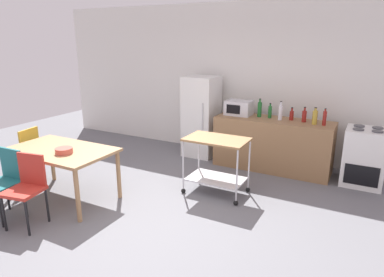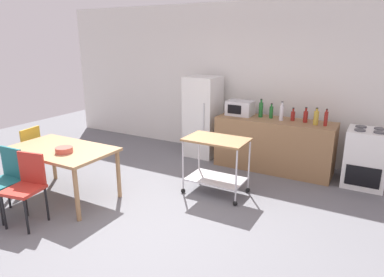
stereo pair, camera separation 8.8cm
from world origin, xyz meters
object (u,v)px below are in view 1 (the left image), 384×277
object	(u,v)px
dining_table	(61,154)
chair_red	(27,185)
refrigerator	(201,117)
kitchen_cart	(216,157)
bottle_sparkling_water	(260,109)
bottle_hot_sauce	(325,118)
stove_oven	(364,157)
microwave	(239,108)
bottle_vinegar	(292,115)
bottle_soy_sauce	(280,112)
bottle_wine	(315,117)
bottle_soda	(270,112)
chair_mustard	(25,151)
chair_teal	(5,179)
bottle_sesame_oil	(304,116)
fruit_bowl	(64,151)

from	to	relation	value
dining_table	chair_red	xyz separation A→B (m)	(0.20, -0.71, -0.15)
refrigerator	kitchen_cart	xyz separation A→B (m)	(0.99, -1.48, -0.20)
bottle_sparkling_water	bottle_hot_sauce	distance (m)	1.11
stove_oven	microwave	xyz separation A→B (m)	(-2.12, 0.04, 0.58)
refrigerator	bottle_sparkling_water	size ratio (longest dim) A/B	4.78
dining_table	microwave	size ratio (longest dim) A/B	3.26
bottle_vinegar	bottle_soy_sauce	bearing A→B (deg)	-152.76
bottle_sparkling_water	bottle_soy_sauce	bearing A→B (deg)	-11.31
chair_red	bottle_wine	world-z (taller)	bottle_wine
kitchen_cart	bottle_wine	bearing A→B (deg)	49.91
refrigerator	bottle_soy_sauce	world-z (taller)	refrigerator
dining_table	chair_red	bearing A→B (deg)	-74.62
kitchen_cart	microwave	world-z (taller)	microwave
dining_table	bottle_soda	size ratio (longest dim) A/B	5.77
refrigerator	chair_mustard	bearing A→B (deg)	-126.32
dining_table	stove_oven	distance (m)	4.58
chair_mustard	bottle_hot_sauce	distance (m)	4.79
refrigerator	bottle_sparkling_water	world-z (taller)	refrigerator
chair_teal	bottle_vinegar	size ratio (longest dim) A/B	4.07
chair_mustard	bottle_wine	xyz separation A→B (m)	(3.98, 2.39, 0.50)
bottle_sparkling_water	bottle_vinegar	bearing A→B (deg)	1.19
chair_teal	bottle_hot_sauce	size ratio (longest dim) A/B	3.23
chair_teal	bottle_wine	distance (m)	4.59
chair_teal	chair_red	xyz separation A→B (m)	(0.42, -0.00, 0.00)
chair_mustard	stove_oven	world-z (taller)	stove_oven
bottle_sparkling_water	bottle_soda	xyz separation A→B (m)	(0.19, 0.01, -0.03)
dining_table	bottle_vinegar	bearing A→B (deg)	45.89
microwave	bottle_vinegar	xyz separation A→B (m)	(0.94, 0.03, -0.04)
bottle_soy_sauce	bottle_sesame_oil	world-z (taller)	bottle_soy_sauce
chair_teal	bottle_wine	xyz separation A→B (m)	(3.20, 3.25, 0.50)
dining_table	bottle_soda	distance (m)	3.48
bottle_soy_sauce	bottle_wine	xyz separation A→B (m)	(0.57, -0.04, -0.02)
chair_red	bottle_soda	distance (m)	3.96
refrigerator	stove_oven	bearing A→B (deg)	-1.60
chair_teal	chair_red	distance (m)	0.42
microwave	bottle_sesame_oil	distance (m)	1.16
bottle_sparkling_water	fruit_bowl	world-z (taller)	bottle_sparkling_water
chair_teal	bottle_vinegar	bearing A→B (deg)	47.93
chair_red	bottle_soy_sauce	bearing A→B (deg)	45.20
microwave	stove_oven	bearing A→B (deg)	-0.96
dining_table	stove_oven	size ratio (longest dim) A/B	1.63
dining_table	stove_oven	bearing A→B (deg)	34.63
chair_teal	bottle_soda	distance (m)	4.19
chair_mustard	chair_teal	distance (m)	1.16
dining_table	chair_teal	distance (m)	0.76
bottle_soy_sauce	bottle_wine	distance (m)	0.57
bottle_sparkling_water	bottle_hot_sauce	bearing A→B (deg)	-6.02
refrigerator	chair_red	bearing A→B (deg)	-101.18
bottle_sesame_oil	bottle_wine	bearing A→B (deg)	-26.49
stove_oven	kitchen_cart	bearing A→B (deg)	-143.83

